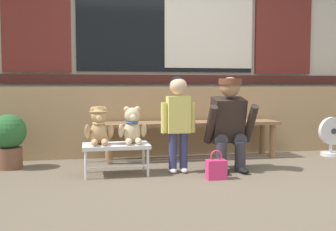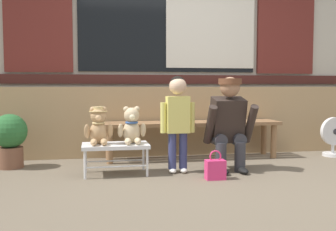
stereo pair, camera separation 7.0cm
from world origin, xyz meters
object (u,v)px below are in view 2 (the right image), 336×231
Objects in this scene: adult_crouching at (229,124)px; handbag_on_ground at (215,169)px; small_display_bench at (115,147)px; child_standing at (178,113)px; wooden_bench_long at (192,127)px; potted_plant at (10,137)px; teddy_bear_with_hat at (99,126)px; teddy_bear_plain at (132,127)px; floor_fan at (334,137)px.

handbag_on_ground is at bearing -125.40° from adult_crouching.
small_display_bench is 0.67× the size of child_standing.
wooden_bench_long is 3.68× the size of potted_plant.
teddy_bear_with_hat and teddy_bear_plain have the same top height.
teddy_bear_plain is 0.47m from child_standing.
potted_plant reaches higher than handbag_on_ground.
teddy_bear_plain is 0.91m from handbag_on_ground.
adult_crouching is (1.30, -0.03, 0.01)m from teddy_bear_with_hat.
handbag_on_ground is (0.89, -0.38, -0.17)m from small_display_bench.
small_display_bench is at bearing -0.77° from teddy_bear_with_hat.
teddy_bear_plain is at bearing 0.51° from small_display_bench.
wooden_bench_long is 5.78× the size of teddy_bear_plain.
potted_plant reaches higher than small_display_bench.
floor_fan is at bearing -5.36° from wooden_bench_long.
adult_crouching is (0.98, -0.03, 0.02)m from teddy_bear_plain.
wooden_bench_long is at bearing 106.33° from adult_crouching.
floor_fan is at bearing 10.88° from small_display_bench.
child_standing is at bearing -4.69° from teddy_bear_plain.
adult_crouching is at bearing -1.52° from teddy_bear_with_hat.
wooden_bench_long is 2.19× the size of child_standing.
wooden_bench_long is 0.81m from child_standing.
child_standing reaches higher than wooden_bench_long.
potted_plant is 3.75m from floor_fan.
teddy_bear_with_hat is 0.32m from teddy_bear_plain.
adult_crouching is at bearing -1.62° from small_display_bench.
child_standing is 0.67m from handbag_on_ground.
handbag_on_ground is (-0.25, -0.35, -0.38)m from adult_crouching.
wooden_bench_long reaches higher than small_display_bench.
child_standing is 2.00× the size of floor_fan.
wooden_bench_long is 2.21× the size of adult_crouching.
child_standing is 1.68× the size of potted_plant.
small_display_bench is at bearing 176.67° from child_standing.
potted_plant is at bearing -175.18° from wooden_bench_long.
handbag_on_ground is (-0.04, -1.06, -0.28)m from wooden_bench_long.
teddy_bear_plain reaches higher than wooden_bench_long.
teddy_bear_with_hat is 1.00× the size of teddy_bear_plain.
potted_plant is (-1.96, 0.89, 0.23)m from handbag_on_ground.
child_standing is 3.52× the size of handbag_on_ground.
wooden_bench_long is 1.10m from handbag_on_ground.
potted_plant reaches higher than wooden_bench_long.
teddy_bear_plain is at bearing 175.31° from child_standing.
child_standing is 1.01× the size of adult_crouching.
floor_fan is at bearing 19.60° from adult_crouching.
handbag_on_ground is (0.73, -0.39, -0.37)m from teddy_bear_plain.
floor_fan is at bearing 11.52° from teddy_bear_plain.
small_display_bench is 1.76× the size of teddy_bear_plain.
teddy_bear_with_hat is 1.18m from handbag_on_ground.
teddy_bear_with_hat is at bearing 177.20° from child_standing.
potted_plant is (-2.00, -0.17, -0.05)m from wooden_bench_long.
small_display_bench reaches higher than handbag_on_ground.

